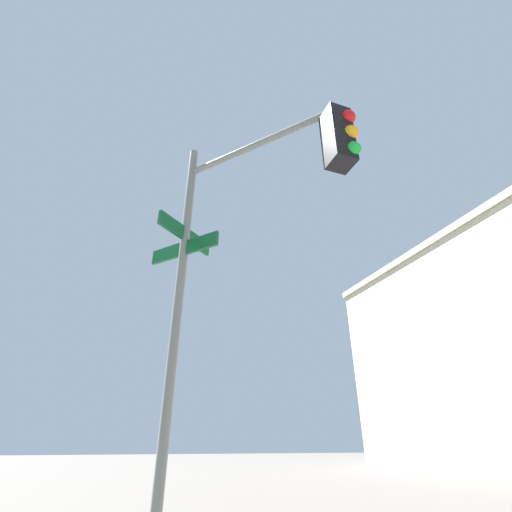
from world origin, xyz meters
The scene contains 1 object.
traffic_signal_near centered at (-6.60, -6.19, 3.56)m, with size 2.36×1.98×5.10m.
Camera 1 is at (-3.16, -7.43, 1.10)m, focal length 25.36 mm.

